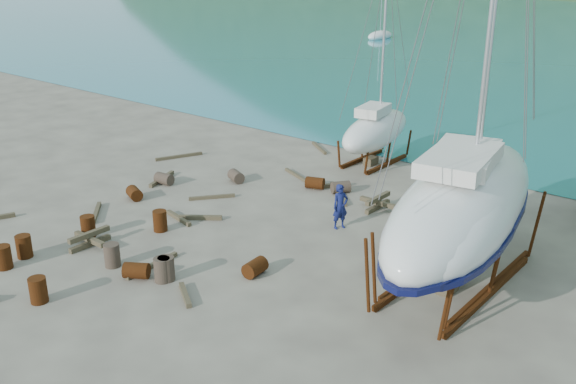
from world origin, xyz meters
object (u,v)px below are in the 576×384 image
Objects in this scene: worker at (340,207)px; large_sailboat_far at (463,203)px; small_sailboat_shore at (376,130)px; large_sailboat_near at (467,198)px.

large_sailboat_far is at bearing -79.41° from worker.
small_sailboat_shore reaches higher than worker.
large_sailboat_far is 1.65× the size of small_sailboat_shore.
small_sailboat_shore is 9.20m from worker.
large_sailboat_far is 6.51m from worker.
large_sailboat_near is 1.64× the size of small_sailboat_shore.
large_sailboat_far is at bearing -90.48° from large_sailboat_near.
large_sailboat_far is at bearing -56.02° from small_sailboat_shore.
large_sailboat_near is 13.30m from small_sailboat_shore.
small_sailboat_shore is at bearing 120.65° from large_sailboat_near.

